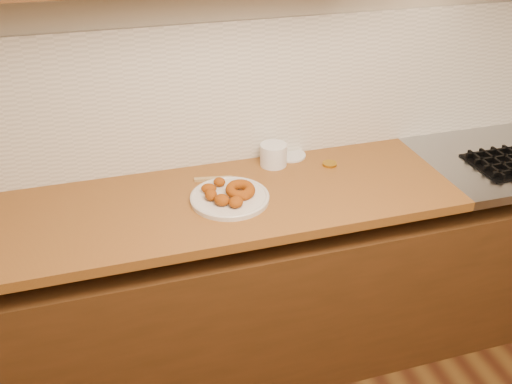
# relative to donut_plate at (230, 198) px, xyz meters

# --- Properties ---
(wall_back) EXTENTS (4.00, 0.02, 2.70)m
(wall_back) POSITION_rel_donut_plate_xyz_m (0.40, 0.34, 0.44)
(wall_back) COLOR #B7A68B
(wall_back) RESTS_ON ground
(base_cabinet) EXTENTS (3.60, 0.60, 0.77)m
(base_cabinet) POSITION_rel_donut_plate_xyz_m (0.40, 0.03, -0.52)
(base_cabinet) COLOR #4D2A12
(base_cabinet) RESTS_ON floor
(butcher_block) EXTENTS (2.30, 0.62, 0.04)m
(butcher_block) POSITION_rel_donut_plate_xyz_m (-0.25, 0.03, -0.03)
(butcher_block) COLOR brown
(butcher_block) RESTS_ON base_cabinet
(backsplash) EXTENTS (3.60, 0.02, 0.60)m
(backsplash) POSITION_rel_donut_plate_xyz_m (0.40, 0.32, 0.29)
(backsplash) COLOR silver
(backsplash) RESTS_ON wall_back
(donut_plate) EXTENTS (0.31, 0.31, 0.02)m
(donut_plate) POSITION_rel_donut_plate_xyz_m (0.00, 0.00, 0.00)
(donut_plate) COLOR beige
(donut_plate) RESTS_ON butcher_block
(ring_donut) EXTENTS (0.14, 0.15, 0.05)m
(ring_donut) POSITION_rel_donut_plate_xyz_m (0.04, 0.00, 0.03)
(ring_donut) COLOR #8E4602
(ring_donut) RESTS_ON donut_plate
(fried_dough_chunks) EXTENTS (0.18, 0.24, 0.04)m
(fried_dough_chunks) POSITION_rel_donut_plate_xyz_m (-0.03, -0.01, 0.03)
(fried_dough_chunks) COLOR #8E4602
(fried_dough_chunks) RESTS_ON donut_plate
(plastic_tub) EXTENTS (0.13, 0.13, 0.10)m
(plastic_tub) POSITION_rel_donut_plate_xyz_m (0.25, 0.23, 0.04)
(plastic_tub) COLOR silver
(plastic_tub) RESTS_ON butcher_block
(tub_lid) EXTENTS (0.18, 0.18, 0.01)m
(tub_lid) POSITION_rel_donut_plate_xyz_m (0.35, 0.29, -0.00)
(tub_lid) COLOR silver
(tub_lid) RESTS_ON butcher_block
(brass_jar_lid) EXTENTS (0.07, 0.07, 0.01)m
(brass_jar_lid) POSITION_rel_donut_plate_xyz_m (0.48, 0.16, -0.00)
(brass_jar_lid) COLOR #B4851D
(brass_jar_lid) RESTS_ON butcher_block
(wooden_utensil) EXTENTS (0.16, 0.04, 0.01)m
(wooden_utensil) POSITION_rel_donut_plate_xyz_m (-0.03, 0.17, -0.00)
(wooden_utensil) COLOR #A98950
(wooden_utensil) RESTS_ON butcher_block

